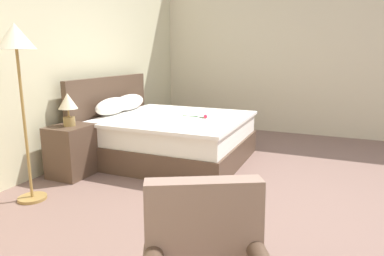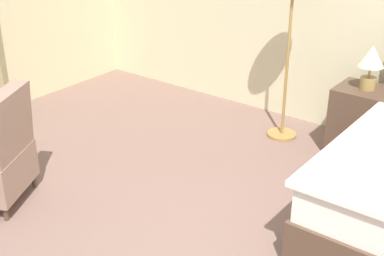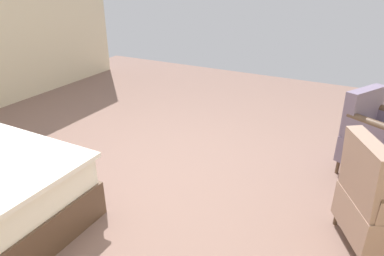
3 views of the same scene
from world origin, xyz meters
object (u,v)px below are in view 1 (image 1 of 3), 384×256
object	(u,v)px
bed	(167,135)
nightstand	(72,151)
bedside_lamp	(68,105)
floor_lamp_brass	(17,52)

from	to	relation	value
bed	nightstand	distance (m)	1.30
bedside_lamp	floor_lamp_brass	xyz separation A→B (m)	(-0.72, -0.12, 0.60)
bed	bedside_lamp	size ratio (longest dim) A/B	5.27
bedside_lamp	floor_lamp_brass	bearing A→B (deg)	-170.85
nightstand	floor_lamp_brass	size ratio (longest dim) A/B	0.36
bedside_lamp	floor_lamp_brass	world-z (taller)	floor_lamp_brass
bedside_lamp	floor_lamp_brass	distance (m)	0.94
bed	floor_lamp_brass	world-z (taller)	floor_lamp_brass
nightstand	bedside_lamp	xyz separation A→B (m)	(-0.00, -0.00, 0.56)
floor_lamp_brass	bed	bearing A→B (deg)	-19.26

